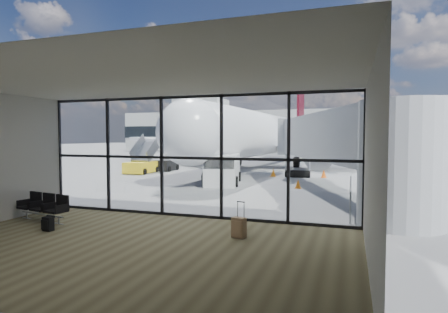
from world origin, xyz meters
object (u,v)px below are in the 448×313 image
Objects in this scene: backpack at (48,224)px; service_van at (223,169)px; belt_loader at (167,164)px; mobile_stairs at (142,165)px; seating_row at (45,206)px; airliner at (269,135)px; suitcase at (239,227)px.

service_van reaches higher than backpack.
belt_loader is 0.98× the size of mobile_stairs.
airliner is (2.24, 27.52, 2.65)m from seating_row.
airliner is 8.80× the size of service_van.
airliner is at bearing 78.66° from service_van.
suitcase is at bearing -76.69° from airliner.
service_van reaches higher than suitcase.
mobile_stairs is at bearing -124.25° from airliner.
seating_row is at bearing -72.69° from mobile_stairs.
suitcase reaches higher than seating_row.
suitcase is at bearing -61.21° from belt_loader.
suitcase is 0.23× the size of service_van.
mobile_stairs is at bearing -112.62° from belt_loader.
mobile_stairs is (-13.31, 16.60, 0.29)m from suitcase.
service_van is 10.86m from belt_loader.
mobile_stairs is at bearing 120.59° from seating_row.
airliner reaches higher than backpack.
backpack is at bearing -32.82° from seating_row.
airliner is (-4.95, 27.54, 2.86)m from suitcase.
seating_row is 1.72m from backpack.
mobile_stairs reaches higher than belt_loader.
belt_loader is at bearing 68.29° from mobile_stairs.
mobile_stairs reaches higher than seating_row.
airliner is 10.86× the size of mobile_stairs.
mobile_stairs is at bearing 138.47° from service_van.
airliner reaches higher than mobile_stairs.
airliner is 11.08× the size of belt_loader.
seating_row is 19.99m from belt_loader.
seating_row is at bearing 142.72° from backpack.
service_van is at bearing 126.33° from suitcase.
mobile_stairs is at bearing 143.90° from suitcase.
service_van is (2.62, 11.77, 0.43)m from seating_row.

